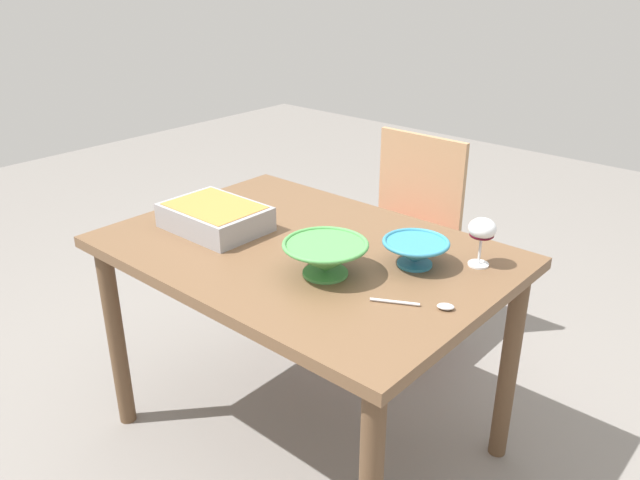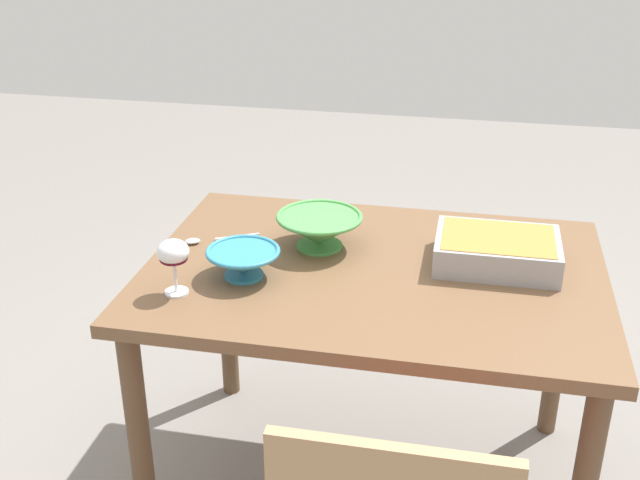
{
  "view_description": "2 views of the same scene",
  "coord_description": "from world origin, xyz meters",
  "px_view_note": "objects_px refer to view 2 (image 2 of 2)",
  "views": [
    {
      "loc": [
        -1.2,
        1.3,
        1.55
      ],
      "look_at": [
        -0.05,
        -0.02,
        0.77
      ],
      "focal_mm": 35.47,
      "sensor_mm": 36.0,
      "label": 1
    },
    {
      "loc": [
        0.24,
        -1.87,
        1.7
      ],
      "look_at": [
        -0.14,
        -0.02,
        0.81
      ],
      "focal_mm": 44.36,
      "sensor_mm": 36.0,
      "label": 2
    }
  ],
  "objects_px": {
    "wine_glass": "(173,255)",
    "mixing_bowl": "(243,261)",
    "serving_spoon": "(206,240)",
    "small_bowl": "(319,229)",
    "dining_table": "(373,298)",
    "casserole_dish": "(497,249)"
  },
  "relations": [
    {
      "from": "mixing_bowl",
      "to": "wine_glass",
      "type": "bearing_deg",
      "value": -139.15
    },
    {
      "from": "wine_glass",
      "to": "serving_spoon",
      "type": "bearing_deg",
      "value": 94.79
    },
    {
      "from": "mixing_bowl",
      "to": "small_bowl",
      "type": "xyz_separation_m",
      "value": [
        0.16,
        0.21,
        0.01
      ]
    },
    {
      "from": "wine_glass",
      "to": "mixing_bowl",
      "type": "height_order",
      "value": "wine_glass"
    },
    {
      "from": "small_bowl",
      "to": "serving_spoon",
      "type": "relative_size",
      "value": 1.21
    },
    {
      "from": "mixing_bowl",
      "to": "small_bowl",
      "type": "relative_size",
      "value": 0.8
    },
    {
      "from": "dining_table",
      "to": "serving_spoon",
      "type": "distance_m",
      "value": 0.51
    },
    {
      "from": "serving_spoon",
      "to": "dining_table",
      "type": "bearing_deg",
      "value": -7.27
    },
    {
      "from": "wine_glass",
      "to": "serving_spoon",
      "type": "relative_size",
      "value": 0.74
    },
    {
      "from": "small_bowl",
      "to": "serving_spoon",
      "type": "distance_m",
      "value": 0.33
    },
    {
      "from": "small_bowl",
      "to": "serving_spoon",
      "type": "xyz_separation_m",
      "value": [
        -0.32,
        -0.03,
        -0.05
      ]
    },
    {
      "from": "wine_glass",
      "to": "small_bowl",
      "type": "xyz_separation_m",
      "value": [
        0.3,
        0.34,
        -0.05
      ]
    },
    {
      "from": "dining_table",
      "to": "wine_glass",
      "type": "height_order",
      "value": "wine_glass"
    },
    {
      "from": "casserole_dish",
      "to": "mixing_bowl",
      "type": "relative_size",
      "value": 1.68
    },
    {
      "from": "mixing_bowl",
      "to": "serving_spoon",
      "type": "bearing_deg",
      "value": 132.37
    },
    {
      "from": "casserole_dish",
      "to": "mixing_bowl",
      "type": "xyz_separation_m",
      "value": [
        -0.64,
        -0.2,
        -0.0
      ]
    },
    {
      "from": "wine_glass",
      "to": "small_bowl",
      "type": "relative_size",
      "value": 0.61
    },
    {
      "from": "mixing_bowl",
      "to": "serving_spoon",
      "type": "relative_size",
      "value": 0.97
    },
    {
      "from": "mixing_bowl",
      "to": "serving_spoon",
      "type": "xyz_separation_m",
      "value": [
        -0.17,
        0.18,
        -0.04
      ]
    },
    {
      "from": "wine_glass",
      "to": "casserole_dish",
      "type": "xyz_separation_m",
      "value": [
        0.78,
        0.32,
        -0.06
      ]
    },
    {
      "from": "dining_table",
      "to": "mixing_bowl",
      "type": "distance_m",
      "value": 0.37
    },
    {
      "from": "dining_table",
      "to": "casserole_dish",
      "type": "height_order",
      "value": "casserole_dish"
    }
  ]
}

